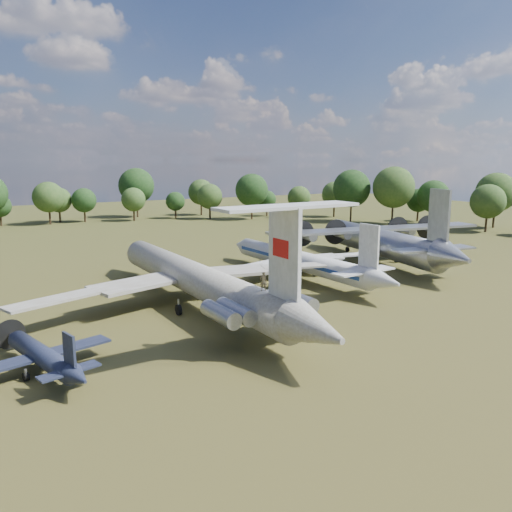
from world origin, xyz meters
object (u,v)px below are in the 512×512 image
il62_airliner (195,285)px  tu104_jet (299,264)px  an12_transport (379,246)px  small_prop_west (43,360)px  person_on_il62 (263,281)px

il62_airliner → tu104_jet: 19.44m
an12_transport → small_prop_west: bearing=-149.7°
il62_airliner → person_on_il62: bearing=-90.0°
il62_airliner → person_on_il62: size_ratio=30.42×
il62_airliner → tu104_jet: (18.38, 6.30, -0.62)m
tu104_jet → person_on_il62: size_ratio=22.50×
il62_airliner → small_prop_west: 20.85m
an12_transport → il62_airliner: bearing=-156.5°
tu104_jet → person_on_il62: 27.32m
tu104_jet → person_on_il62: (-17.62, -20.49, 4.01)m
person_on_il62 → small_prop_west: bearing=6.6°
small_prop_west → tu104_jet: bearing=10.0°
il62_airliner → an12_transport: 37.05m
tu104_jet → an12_transport: an12_transport is taller
il62_airliner → tu104_jet: bearing=15.9°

